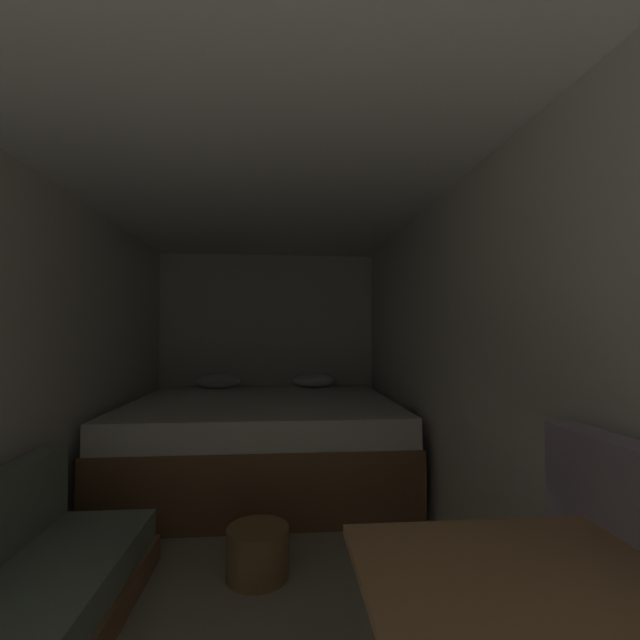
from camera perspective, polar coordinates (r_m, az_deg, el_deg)
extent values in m
plane|color=#A39984|center=(2.58, -9.00, -30.42)|extent=(6.97, 6.97, 0.00)
cube|color=silver|center=(4.78, -6.81, -4.10)|extent=(2.37, 0.05, 2.09)
cube|color=silver|center=(2.62, -35.25, -5.69)|extent=(0.05, 4.97, 2.09)
cube|color=silver|center=(2.48, 19.15, -6.16)|extent=(0.05, 4.97, 2.09)
cube|color=white|center=(2.43, -8.74, 19.38)|extent=(2.37, 4.97, 0.05)
cube|color=brown|center=(3.86, -7.38, -16.70)|extent=(2.15, 1.94, 0.49)
cube|color=white|center=(3.79, -7.36, -11.65)|extent=(2.11, 1.90, 0.20)
ellipsoid|color=white|center=(4.58, -13.07, -7.76)|extent=(0.44, 0.28, 0.14)
ellipsoid|color=white|center=(4.54, -0.76, -7.85)|extent=(0.44, 0.28, 0.14)
cube|color=#9E7247|center=(1.14, 27.23, -29.70)|extent=(0.72, 0.71, 0.02)
cylinder|color=olive|center=(2.55, -8.11, -27.71)|extent=(0.32, 0.32, 0.25)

